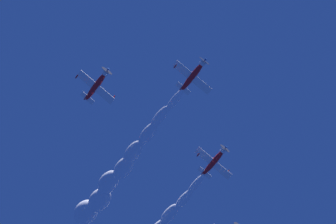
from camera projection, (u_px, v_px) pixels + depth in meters
name	position (u px, v px, depth m)	size (l,w,h in m)	color
airplane_lead	(193.00, 75.00, 93.80)	(8.04, 7.87, 3.26)	red
airplane_left_wingman	(214.00, 161.00, 100.36)	(8.00, 7.89, 3.44)	red
airplane_right_wingman	(97.00, 85.00, 94.41)	(7.98, 7.89, 3.52)	red
smoke_trail_lead	(111.00, 182.00, 100.89)	(23.16, 32.78, 4.87)	white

